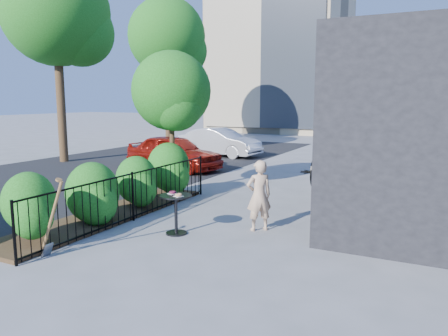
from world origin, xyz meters
The scene contains 13 objects.
ground centered at (0.00, 0.00, 0.00)m, with size 120.00×120.00×0.00m, color gray.
fence centered at (-1.50, 0.00, 0.56)m, with size 0.05×6.05×1.10m.
planting_bed centered at (-2.20, 0.00, 0.04)m, with size 1.30×6.00×0.08m, color #382616.
shrubs centered at (-2.10, 0.10, 0.70)m, with size 1.10×5.60×1.24m.
patio_tree centered at (-2.24, 2.76, 2.76)m, with size 2.20×2.20×3.94m.
street centered at (-7.00, 3.00, 0.00)m, with size 9.00×30.00×0.01m, color black.
street_tree_near centered at (-9.94, 5.96, 5.92)m, with size 4.40×4.40×8.28m.
street_tree_far centered at (-9.94, 13.96, 5.92)m, with size 4.40×4.40×8.28m.
cafe_table centered at (-0.12, -0.39, 0.55)m, with size 0.63×0.63×0.85m.
woman centered at (1.26, 0.58, 0.73)m, with size 0.53×0.35×1.46m, color tan.
shovel centered at (-1.26, -2.46, 0.63)m, with size 0.56×0.19×1.43m.
car_red centered at (-4.57, 6.31, 0.67)m, with size 1.57×3.91×1.33m, color maroon.
car_silver centered at (-4.87, 10.69, 0.66)m, with size 1.39×3.99×1.31m, color #BABABF.
Camera 1 is at (4.55, -7.49, 2.69)m, focal length 35.00 mm.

